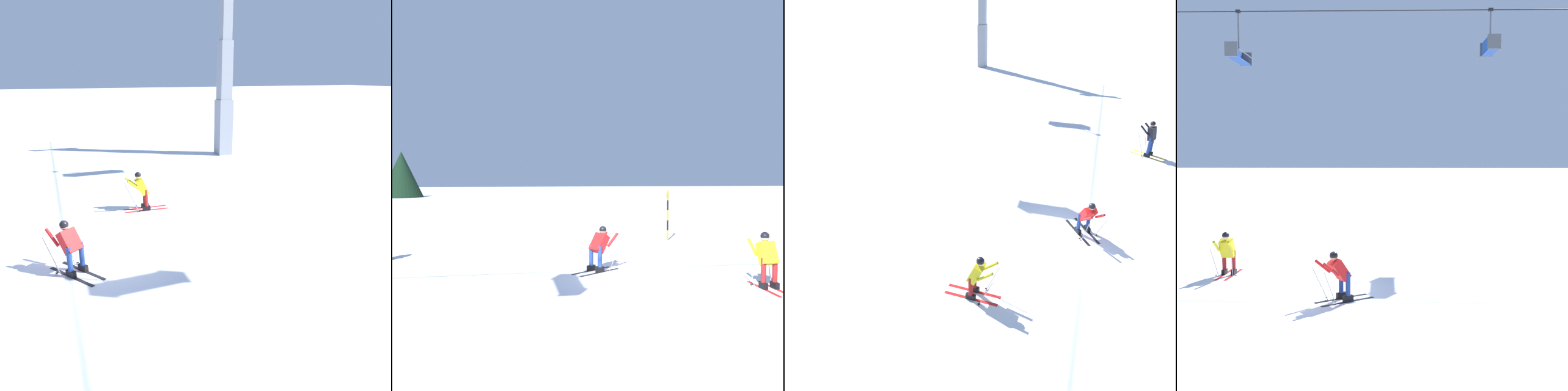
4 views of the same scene
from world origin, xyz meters
TOP-DOWN VIEW (x-y plane):
  - ground_plane at (0.00, 0.00)m, footprint 260.00×260.00m
  - skier_carving_main at (0.80, -0.92)m, footprint 1.64×1.38m
  - trail_marker_pole at (-3.60, -6.76)m, footprint 0.07×0.28m
  - skier_distant_uphill at (-3.07, 1.83)m, footprint 0.72×1.61m

SIDE VIEW (x-z plane):
  - ground_plane at x=0.00m, z-range 0.00..0.00m
  - skier_carving_main at x=0.80m, z-range 0.03..1.52m
  - skier_distant_uphill at x=-3.07m, z-range 0.04..1.59m
  - trail_marker_pole at x=-3.60m, z-range 0.09..2.39m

